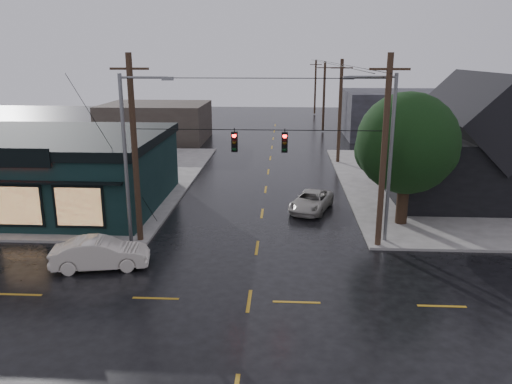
# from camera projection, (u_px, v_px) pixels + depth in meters

# --- Properties ---
(ground_plane) EXTENTS (160.00, 160.00, 0.00)m
(ground_plane) POSITION_uv_depth(u_px,v_px,m) (249.00, 301.00, 21.05)
(ground_plane) COLOR black
(sidewalk_nw) EXTENTS (28.00, 28.00, 0.15)m
(sidewalk_nw) POSITION_uv_depth(u_px,v_px,m) (26.00, 179.00, 41.38)
(sidewalk_nw) COLOR slate
(sidewalk_nw) RESTS_ON ground
(pizza_shop) EXTENTS (16.30, 12.34, 4.90)m
(pizza_shop) POSITION_uv_depth(u_px,v_px,m) (41.00, 169.00, 33.65)
(pizza_shop) COLOR black
(pizza_shop) RESTS_ON ground
(ne_building) EXTENTS (12.60, 11.60, 8.75)m
(ne_building) POSITION_uv_depth(u_px,v_px,m) (476.00, 136.00, 35.38)
(ne_building) COLOR black
(ne_building) RESTS_ON ground
(corner_tree) EXTENTS (5.97, 5.97, 7.89)m
(corner_tree) POSITION_uv_depth(u_px,v_px,m) (407.00, 143.00, 29.07)
(corner_tree) COLOR black
(corner_tree) RESTS_ON ground
(utility_pole_nw) EXTENTS (2.00, 0.32, 10.15)m
(utility_pole_nw) POSITION_uv_depth(u_px,v_px,m) (141.00, 242.00, 27.67)
(utility_pole_nw) COLOR #322116
(utility_pole_nw) RESTS_ON ground
(utility_pole_ne) EXTENTS (2.00, 0.32, 10.15)m
(utility_pole_ne) POSITION_uv_depth(u_px,v_px,m) (377.00, 247.00, 26.95)
(utility_pole_ne) COLOR #322116
(utility_pole_ne) RESTS_ON ground
(utility_pole_far_a) EXTENTS (2.00, 0.32, 9.65)m
(utility_pole_far_a) POSITION_uv_depth(u_px,v_px,m) (338.00, 163.00, 47.63)
(utility_pole_far_a) COLOR #322116
(utility_pole_far_a) RESTS_ON ground
(utility_pole_far_b) EXTENTS (2.00, 0.32, 9.15)m
(utility_pole_far_b) POSITION_uv_depth(u_px,v_px,m) (323.00, 132.00, 66.87)
(utility_pole_far_b) COLOR #322116
(utility_pole_far_b) RESTS_ON ground
(utility_pole_far_c) EXTENTS (2.00, 0.32, 9.15)m
(utility_pole_far_c) POSITION_uv_depth(u_px,v_px,m) (314.00, 114.00, 86.11)
(utility_pole_far_c) COLOR #322116
(utility_pole_far_c) RESTS_ON ground
(span_signal_assembly) EXTENTS (13.00, 0.48, 1.23)m
(span_signal_assembly) POSITION_uv_depth(u_px,v_px,m) (259.00, 141.00, 25.78)
(span_signal_assembly) COLOR black
(span_signal_assembly) RESTS_ON ground
(streetlight_nw) EXTENTS (5.40, 0.30, 9.15)m
(streetlight_nw) POSITION_uv_depth(u_px,v_px,m) (132.00, 246.00, 27.01)
(streetlight_nw) COLOR slate
(streetlight_nw) RESTS_ON ground
(streetlight_ne) EXTENTS (5.40, 0.30, 9.15)m
(streetlight_ne) POSITION_uv_depth(u_px,v_px,m) (384.00, 242.00, 27.59)
(streetlight_ne) COLOR slate
(streetlight_ne) RESTS_ON ground
(bg_building_west) EXTENTS (12.00, 10.00, 4.40)m
(bg_building_west) POSITION_uv_depth(u_px,v_px,m) (156.00, 122.00, 59.72)
(bg_building_west) COLOR #372E28
(bg_building_west) RESTS_ON ground
(bg_building_east) EXTENTS (14.00, 12.00, 5.60)m
(bg_building_east) POSITION_uv_depth(u_px,v_px,m) (401.00, 114.00, 62.71)
(bg_building_east) COLOR #232327
(bg_building_east) RESTS_ON ground
(sedan_cream) EXTENTS (4.81, 2.47, 1.51)m
(sedan_cream) POSITION_uv_depth(u_px,v_px,m) (100.00, 253.00, 24.11)
(sedan_cream) COLOR beige
(sedan_cream) RESTS_ON ground
(suv_silver) EXTENTS (3.46, 5.03, 1.28)m
(suv_silver) POSITION_uv_depth(u_px,v_px,m) (311.00, 201.00, 33.05)
(suv_silver) COLOR #A7A29A
(suv_silver) RESTS_ON ground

